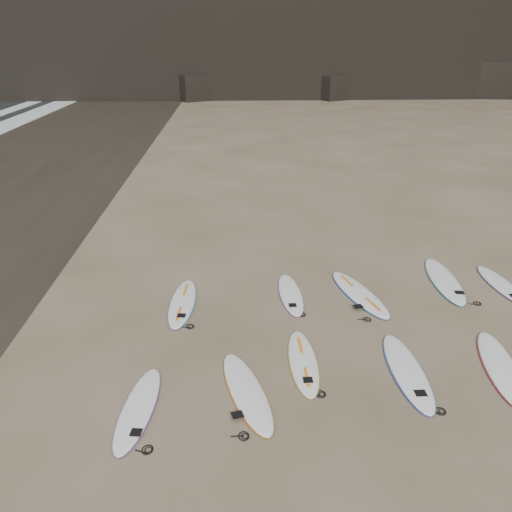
{
  "coord_description": "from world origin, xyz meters",
  "views": [
    {
      "loc": [
        -2.18,
        -8.05,
        6.04
      ],
      "look_at": [
        -1.68,
        2.17,
        1.5
      ],
      "focal_mm": 35.0,
      "sensor_mm": 36.0,
      "label": 1
    }
  ],
  "objects_px": {
    "surfboard_0": "(138,408)",
    "surfboard_7": "(359,293)",
    "surfboard_5": "(182,302)",
    "surfboard_9": "(502,285)",
    "surfboard_6": "(291,294)",
    "surfboard_8": "(444,280)",
    "surfboard_1": "(247,391)",
    "surfboard_2": "(303,361)",
    "surfboard_4": "(500,366)",
    "surfboard_3": "(407,371)"
  },
  "relations": [
    {
      "from": "surfboard_3",
      "to": "surfboard_9",
      "type": "relative_size",
      "value": 1.09
    },
    {
      "from": "surfboard_6",
      "to": "surfboard_9",
      "type": "bearing_deg",
      "value": 0.42
    },
    {
      "from": "surfboard_4",
      "to": "surfboard_7",
      "type": "height_order",
      "value": "surfboard_7"
    },
    {
      "from": "surfboard_1",
      "to": "surfboard_8",
      "type": "height_order",
      "value": "surfboard_8"
    },
    {
      "from": "surfboard_4",
      "to": "surfboard_5",
      "type": "bearing_deg",
      "value": 167.57
    },
    {
      "from": "surfboard_1",
      "to": "surfboard_9",
      "type": "height_order",
      "value": "surfboard_1"
    },
    {
      "from": "surfboard_6",
      "to": "surfboard_8",
      "type": "distance_m",
      "value": 4.23
    },
    {
      "from": "surfboard_3",
      "to": "surfboard_6",
      "type": "xyz_separation_m",
      "value": [
        -1.92,
        3.26,
        -0.01
      ]
    },
    {
      "from": "surfboard_7",
      "to": "surfboard_8",
      "type": "height_order",
      "value": "surfboard_8"
    },
    {
      "from": "surfboard_8",
      "to": "surfboard_3",
      "type": "bearing_deg",
      "value": -115.63
    },
    {
      "from": "surfboard_5",
      "to": "surfboard_9",
      "type": "height_order",
      "value": "surfboard_5"
    },
    {
      "from": "surfboard_6",
      "to": "surfboard_7",
      "type": "relative_size",
      "value": 0.84
    },
    {
      "from": "surfboard_5",
      "to": "surfboard_8",
      "type": "relative_size",
      "value": 0.88
    },
    {
      "from": "surfboard_0",
      "to": "surfboard_5",
      "type": "height_order",
      "value": "surfboard_5"
    },
    {
      "from": "surfboard_1",
      "to": "surfboard_4",
      "type": "relative_size",
      "value": 0.97
    },
    {
      "from": "surfboard_1",
      "to": "surfboard_8",
      "type": "xyz_separation_m",
      "value": [
        5.42,
        4.27,
        0.01
      ]
    },
    {
      "from": "surfboard_6",
      "to": "surfboard_3",
      "type": "bearing_deg",
      "value": -61.43
    },
    {
      "from": "surfboard_0",
      "to": "surfboard_9",
      "type": "relative_size",
      "value": 0.97
    },
    {
      "from": "surfboard_2",
      "to": "surfboard_3",
      "type": "bearing_deg",
      "value": -11.02
    },
    {
      "from": "surfboard_2",
      "to": "surfboard_3",
      "type": "height_order",
      "value": "surfboard_3"
    },
    {
      "from": "surfboard_2",
      "to": "surfboard_8",
      "type": "distance_m",
      "value": 5.46
    },
    {
      "from": "surfboard_6",
      "to": "surfboard_7",
      "type": "distance_m",
      "value": 1.75
    },
    {
      "from": "surfboard_0",
      "to": "surfboard_6",
      "type": "distance_m",
      "value": 5.15
    },
    {
      "from": "surfboard_0",
      "to": "surfboard_8",
      "type": "relative_size",
      "value": 0.82
    },
    {
      "from": "surfboard_4",
      "to": "surfboard_9",
      "type": "bearing_deg",
      "value": 74.18
    },
    {
      "from": "surfboard_4",
      "to": "surfboard_6",
      "type": "xyz_separation_m",
      "value": [
        -3.81,
        3.22,
        -0.01
      ]
    },
    {
      "from": "surfboard_0",
      "to": "surfboard_3",
      "type": "bearing_deg",
      "value": 15.56
    },
    {
      "from": "surfboard_0",
      "to": "surfboard_2",
      "type": "bearing_deg",
      "value": 27.99
    },
    {
      "from": "surfboard_5",
      "to": "surfboard_1",
      "type": "bearing_deg",
      "value": -63.62
    },
    {
      "from": "surfboard_5",
      "to": "surfboard_9",
      "type": "bearing_deg",
      "value": 6.76
    },
    {
      "from": "surfboard_0",
      "to": "surfboard_3",
      "type": "distance_m",
      "value": 5.14
    },
    {
      "from": "surfboard_1",
      "to": "surfboard_5",
      "type": "distance_m",
      "value": 3.7
    },
    {
      "from": "surfboard_6",
      "to": "surfboard_0",
      "type": "bearing_deg",
      "value": -129.73
    },
    {
      "from": "surfboard_2",
      "to": "surfboard_4",
      "type": "bearing_deg",
      "value": -4.86
    },
    {
      "from": "surfboard_2",
      "to": "surfboard_6",
      "type": "bearing_deg",
      "value": 89.08
    },
    {
      "from": "surfboard_8",
      "to": "surfboard_0",
      "type": "bearing_deg",
      "value": -142.69
    },
    {
      "from": "surfboard_0",
      "to": "surfboard_1",
      "type": "height_order",
      "value": "surfboard_1"
    },
    {
      "from": "surfboard_0",
      "to": "surfboard_7",
      "type": "height_order",
      "value": "surfboard_7"
    },
    {
      "from": "surfboard_4",
      "to": "surfboard_6",
      "type": "bearing_deg",
      "value": 151.42
    },
    {
      "from": "surfboard_4",
      "to": "surfboard_9",
      "type": "relative_size",
      "value": 1.09
    },
    {
      "from": "surfboard_8",
      "to": "surfboard_9",
      "type": "height_order",
      "value": "surfboard_8"
    },
    {
      "from": "surfboard_9",
      "to": "surfboard_2",
      "type": "bearing_deg",
      "value": -153.67
    },
    {
      "from": "surfboard_8",
      "to": "surfboard_5",
      "type": "bearing_deg",
      "value": -167.68
    },
    {
      "from": "surfboard_2",
      "to": "surfboard_8",
      "type": "bearing_deg",
      "value": 39.15
    },
    {
      "from": "surfboard_1",
      "to": "surfboard_9",
      "type": "relative_size",
      "value": 1.05
    },
    {
      "from": "surfboard_0",
      "to": "surfboard_7",
      "type": "xyz_separation_m",
      "value": [
        4.9,
        4.0,
        0.01
      ]
    },
    {
      "from": "surfboard_4",
      "to": "surfboard_7",
      "type": "xyz_separation_m",
      "value": [
        -2.07,
        3.15,
        0.0
      ]
    },
    {
      "from": "surfboard_3",
      "to": "surfboard_5",
      "type": "xyz_separation_m",
      "value": [
        -4.62,
        2.94,
        -0.0
      ]
    },
    {
      "from": "surfboard_9",
      "to": "surfboard_6",
      "type": "bearing_deg",
      "value": -179.87
    },
    {
      "from": "surfboard_5",
      "to": "surfboard_6",
      "type": "relative_size",
      "value": 1.09
    }
  ]
}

